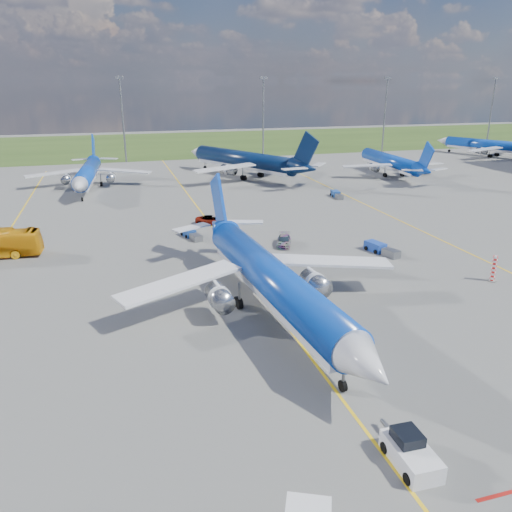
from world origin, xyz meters
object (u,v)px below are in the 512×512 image
object	(u,v)px
warning_post	(494,269)
main_airliner	(272,315)
pushback_tug	(410,452)
service_car_c	(284,241)
bg_jet_ne	(389,175)
bg_jet_ene	(485,156)
baggage_tug_w	(381,249)
bg_jet_nnw	(89,189)
baggage_tug_e	(337,195)
baggage_tug_c	(191,234)
service_car_b	(211,220)
bg_jet_n	(244,177)

from	to	relation	value
warning_post	main_airliner	distance (m)	26.66
main_airliner	pushback_tug	xyz separation A→B (m)	(1.69, -21.21, 0.76)
warning_post	service_car_c	bearing A→B (deg)	134.24
bg_jet_ne	bg_jet_ene	world-z (taller)	bg_jet_ne
baggage_tug_w	service_car_c	bearing A→B (deg)	133.87
bg_jet_nnw	pushback_tug	xyz separation A→B (m)	(20.18, -89.24, 0.76)
baggage_tug_e	baggage_tug_c	bearing A→B (deg)	-141.19
service_car_b	baggage_tug_c	bearing A→B (deg)	162.12
service_car_c	bg_jet_nnw	bearing A→B (deg)	140.88
warning_post	pushback_tug	size ratio (longest dim) A/B	0.54
bg_jet_n	baggage_tug_c	bearing A→B (deg)	38.47
baggage_tug_c	baggage_tug_e	bearing A→B (deg)	15.34
main_airliner	baggage_tug_w	bearing A→B (deg)	30.37
baggage_tug_w	baggage_tug_e	size ratio (longest dim) A/B	1.12
baggage_tug_e	warning_post	bearing A→B (deg)	-83.54
bg_jet_nnw	baggage_tug_c	xyz separation A→B (m)	(15.01, -40.77, 0.51)
service_car_c	baggage_tug_e	distance (m)	32.47
bg_jet_nnw	bg_jet_ene	xyz separation A→B (m)	(114.05, 17.29, 0.00)
warning_post	bg_jet_ene	distance (m)	108.76
bg_jet_nnw	baggage_tug_e	bearing A→B (deg)	-20.99
warning_post	baggage_tug_w	world-z (taller)	warning_post
pushback_tug	baggage_tug_c	world-z (taller)	pushback_tug
warning_post	bg_jet_n	xyz separation A→B (m)	(-10.37, 70.56, -1.50)
bg_jet_n	service_car_b	bearing A→B (deg)	40.32
bg_jet_ene	service_car_c	world-z (taller)	bg_jet_ene
bg_jet_ne	baggage_tug_e	distance (m)	29.50
warning_post	bg_jet_nnw	size ratio (longest dim) A/B	0.08
main_airliner	baggage_tug_w	size ratio (longest dim) A/B	7.33
bg_jet_nnw	service_car_b	xyz separation A→B (m)	(19.22, -34.55, 0.69)
baggage_tug_e	bg_jet_ne	bearing A→B (deg)	48.44
bg_jet_n	bg_jet_ene	bearing A→B (deg)	162.00
bg_jet_n	baggage_tug_e	size ratio (longest dim) A/B	8.89
bg_jet_n	service_car_b	size ratio (longest dim) A/B	8.80
bg_jet_n	bg_jet_ene	world-z (taller)	bg_jet_n
warning_post	baggage_tug_w	bearing A→B (deg)	120.24
bg_jet_ene	service_car_b	distance (m)	108.08
bg_jet_ne	main_airliner	world-z (taller)	main_airliner
bg_jet_ne	service_car_c	size ratio (longest dim) A/B	7.76
bg_jet_ene	baggage_tug_e	bearing A→B (deg)	5.55
bg_jet_nnw	bg_jet_n	xyz separation A→B (m)	(34.71, 3.77, 0.00)
bg_jet_nnw	baggage_tug_w	xyz separation A→B (m)	(37.90, -54.49, 0.56)
warning_post	service_car_c	size ratio (longest dim) A/B	0.65
warning_post	baggage_tug_w	xyz separation A→B (m)	(-7.17, 12.30, -0.94)
warning_post	bg_jet_nnw	world-z (taller)	bg_jet_nnw
baggage_tug_c	bg_jet_ne	bearing A→B (deg)	19.64
bg_jet_n	main_airliner	bearing A→B (deg)	49.60
bg_jet_n	main_airliner	world-z (taller)	bg_jet_n
service_car_c	pushback_tug	bearing A→B (deg)	-77.22
baggage_tug_c	baggage_tug_e	world-z (taller)	baggage_tug_c
bg_jet_n	service_car_c	xyz separation A→B (m)	(-8.00, -51.69, 0.67)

